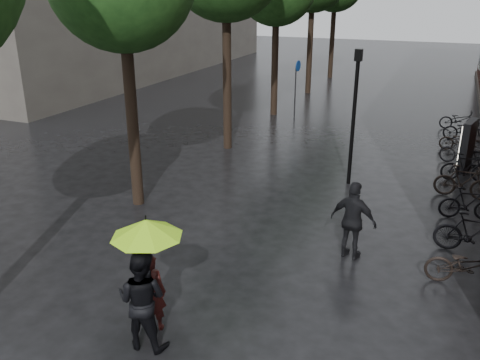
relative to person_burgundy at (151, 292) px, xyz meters
The scene contains 8 objects.
person_burgundy is the anchor object (origin of this frame).
person_black 0.50m from the person_burgundy, 75.20° to the right, with size 0.89×0.70×1.84m, color black.
lime_umbrella 1.43m from the person_burgundy, 55.45° to the right, with size 1.22×1.22×1.79m.
pedestrian_walking 4.93m from the person_burgundy, 54.55° to the left, with size 1.09×0.45×1.86m, color black.
parked_bicycles 11.64m from the person_burgundy, 63.08° to the left, with size 2.06×14.25×1.03m.
ad_lightbox 12.65m from the person_burgundy, 65.30° to the left, with size 0.27×1.15×1.74m.
lamp_post 9.13m from the person_burgundy, 77.87° to the left, with size 0.22×0.22×4.20m.
cycle_sign 16.68m from the person_burgundy, 97.60° to the left, with size 0.14×0.50×2.73m.
Camera 1 is at (3.81, -4.43, 5.87)m, focal length 38.00 mm.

